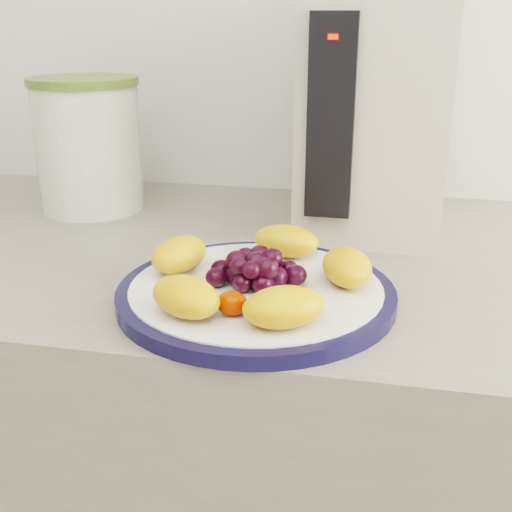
# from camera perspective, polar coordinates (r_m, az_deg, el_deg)

# --- Properties ---
(plate_rim) EXTENTS (0.29, 0.29, 0.01)m
(plate_rim) POSITION_cam_1_polar(r_m,az_deg,el_deg) (0.67, 0.00, -3.40)
(plate_rim) COLOR #0F1035
(plate_rim) RESTS_ON counter
(plate_face) EXTENTS (0.26, 0.26, 0.02)m
(plate_face) POSITION_cam_1_polar(r_m,az_deg,el_deg) (0.67, 0.00, -3.32)
(plate_face) COLOR white
(plate_face) RESTS_ON counter
(canister) EXTENTS (0.19, 0.19, 0.19)m
(canister) POSITION_cam_1_polar(r_m,az_deg,el_deg) (1.01, -14.64, 9.20)
(canister) COLOR #446322
(canister) RESTS_ON counter
(canister_lid) EXTENTS (0.20, 0.20, 0.01)m
(canister_lid) POSITION_cam_1_polar(r_m,az_deg,el_deg) (1.00, -15.16, 14.77)
(canister_lid) COLOR #576E2B
(canister_lid) RESTS_ON canister
(appliance_body) EXTENTS (0.19, 0.26, 0.32)m
(appliance_body) POSITION_cam_1_polar(r_m,az_deg,el_deg) (0.91, 10.62, 12.74)
(appliance_body) COLOR beige
(appliance_body) RESTS_ON counter
(appliance_panel) EXTENTS (0.06, 0.02, 0.24)m
(appliance_panel) POSITION_cam_1_polar(r_m,az_deg,el_deg) (0.78, 6.66, 12.04)
(appliance_panel) COLOR black
(appliance_panel) RESTS_ON appliance_body
(appliance_led) EXTENTS (0.01, 0.01, 0.01)m
(appliance_led) POSITION_cam_1_polar(r_m,az_deg,el_deg) (0.76, 6.87, 18.79)
(appliance_led) COLOR #FF0C05
(appliance_led) RESTS_ON appliance_panel
(fruit_plate) EXTENTS (0.25, 0.25, 0.04)m
(fruit_plate) POSITION_cam_1_polar(r_m,az_deg,el_deg) (0.66, 0.03, -1.36)
(fruit_plate) COLOR orange
(fruit_plate) RESTS_ON plate_face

